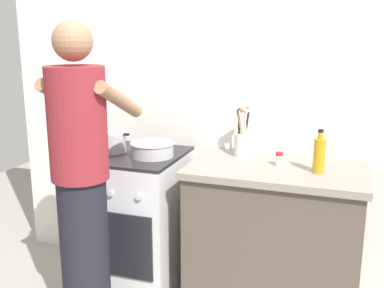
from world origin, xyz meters
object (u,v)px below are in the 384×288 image
object	(u,v)px
mixing_bowl	(152,148)
person	(82,185)
spice_bottle	(279,159)
oil_bottle	(319,155)
pot	(112,142)
utensil_crock	(243,140)
stove_range	(136,220)

from	to	relation	value
mixing_bowl	person	distance (m)	0.56
spice_bottle	oil_bottle	xyz separation A→B (m)	(0.22, -0.07, 0.06)
pot	mixing_bowl	world-z (taller)	pot
utensil_crock	oil_bottle	bearing A→B (deg)	-23.39
spice_bottle	utensil_crock	bearing A→B (deg)	151.01
utensil_crock	oil_bottle	world-z (taller)	utensil_crock
mixing_bowl	person	world-z (taller)	person
person	pot	bearing A→B (deg)	101.41
utensil_crock	spice_bottle	distance (m)	0.29
oil_bottle	person	bearing A→B (deg)	-156.21
spice_bottle	pot	bearing A→B (deg)	-177.27
mixing_bowl	stove_range	bearing A→B (deg)	171.16
pot	stove_range	bearing A→B (deg)	6.30
stove_range	pot	distance (m)	0.53
spice_bottle	mixing_bowl	bearing A→B (deg)	-175.81
spice_bottle	oil_bottle	size ratio (longest dim) A/B	0.33
utensil_crock	oil_bottle	distance (m)	0.51
utensil_crock	oil_bottle	size ratio (longest dim) A/B	1.31
oil_bottle	person	xyz separation A→B (m)	(-1.16, -0.51, -0.14)
stove_range	utensil_crock	distance (m)	0.87
mixing_bowl	spice_bottle	size ratio (longest dim) A/B	3.54
pot	mixing_bowl	size ratio (longest dim) A/B	0.86
spice_bottle	person	size ratio (longest dim) A/B	0.05
stove_range	pot	world-z (taller)	pot
mixing_bowl	utensil_crock	distance (m)	0.56
oil_bottle	utensil_crock	bearing A→B (deg)	156.61
utensil_crock	person	distance (m)	1.00
mixing_bowl	spice_bottle	world-z (taller)	mixing_bowl
mixing_bowl	oil_bottle	distance (m)	0.99
pot	mixing_bowl	xyz separation A→B (m)	(0.28, -0.01, -0.02)
utensil_crock	stove_range	bearing A→B (deg)	-165.42
utensil_crock	mixing_bowl	bearing A→B (deg)	-159.58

